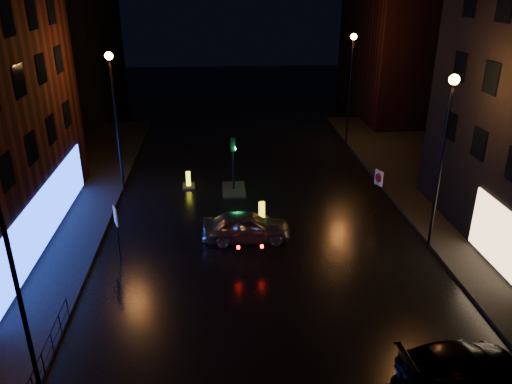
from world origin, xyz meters
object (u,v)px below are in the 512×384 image
road_sign_left (116,220)px  traffic_signal (234,183)px  bollard_near (262,216)px  road_sign_right (378,182)px  bollard_far (189,184)px  dark_sedan (460,363)px  silver_hatchback (246,226)px

road_sign_left → traffic_signal: bearing=33.0°
traffic_signal → bollard_near: bearing=-71.9°
traffic_signal → road_sign_right: 8.72m
bollard_far → road_sign_left: road_sign_left is taller
dark_sedan → bollard_far: bearing=24.6°
bollard_far → bollard_near: bearing=-52.9°
silver_hatchback → bollard_near: (0.96, 2.13, -0.51)m
silver_hatchback → dark_sedan: bearing=-146.1°
silver_hatchback → bollard_near: bearing=-22.9°
dark_sedan → road_sign_right: size_ratio=1.60×
traffic_signal → silver_hatchback: traffic_signal is taller
road_sign_left → dark_sedan: bearing=-55.3°
silver_hatchback → traffic_signal: bearing=4.9°
bollard_near → bollard_far: bollard_near is taller
road_sign_left → road_sign_right: (13.30, 3.69, -0.05)m
bollard_near → road_sign_right: road_sign_right is taller
dark_sedan → bollard_far: size_ratio=3.45×
dark_sedan → road_sign_right: (1.01, 12.27, 1.31)m
traffic_signal → silver_hatchback: bearing=-86.5°
dark_sedan → bollard_near: bearing=19.4°
bollard_far → dark_sedan: bearing=-63.5°
dark_sedan → silver_hatchback: bearing=28.0°
road_sign_left → bollard_near: bearing=5.8°
silver_hatchback → road_sign_left: 6.24m
silver_hatchback → bollard_far: silver_hatchback is taller
road_sign_right → bollard_near: bearing=-19.7°
dark_sedan → bollard_far: dark_sedan is taller
road_sign_left → silver_hatchback: bearing=-8.2°
dark_sedan → traffic_signal: bearing=17.9°
bollard_far → road_sign_left: (-2.82, -8.36, 1.74)m
traffic_signal → road_sign_right: (7.70, -3.84, 1.40)m
bollard_far → road_sign_left: bearing=-111.4°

